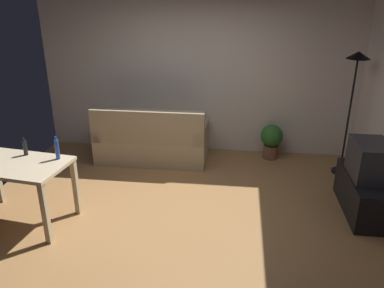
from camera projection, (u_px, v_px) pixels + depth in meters
ground_plane at (179, 216)px, 4.75m from camera, size 5.20×4.40×0.02m
wall_rear at (199, 71)px, 6.26m from camera, size 5.20×0.10×2.70m
couch at (152, 142)px, 6.17m from camera, size 1.74×0.84×0.92m
tv_stand at (363, 194)px, 4.74m from camera, size 0.44×1.10×0.48m
tv at (370, 160)px, 4.57m from camera, size 0.41×0.60×0.44m
torchiere_lamp at (354, 80)px, 5.33m from camera, size 0.32×0.32×1.81m
desk at (15, 171)px, 4.40m from camera, size 1.28×0.85×0.76m
potted_plant at (271, 139)px, 6.23m from camera, size 0.36×0.36×0.57m
bottle_dark at (25, 148)px, 4.53m from camera, size 0.05×0.05×0.22m
bottle_blue at (57, 149)px, 4.41m from camera, size 0.05×0.05×0.28m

